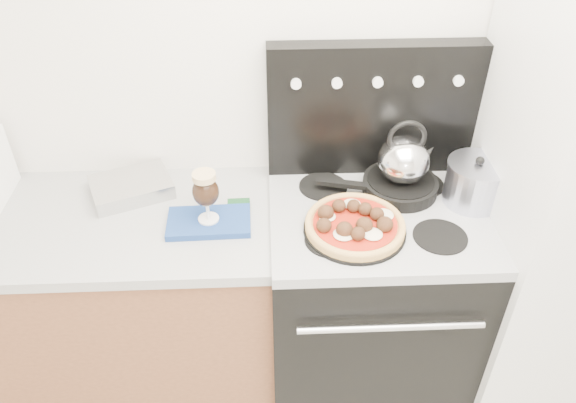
{
  "coord_description": "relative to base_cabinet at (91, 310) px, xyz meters",
  "views": [
    {
      "loc": [
        -0.3,
        -0.35,
        2.14
      ],
      "look_at": [
        -0.24,
        1.05,
        1.07
      ],
      "focal_mm": 35.0,
      "sensor_mm": 36.0,
      "label": 1
    }
  ],
  "objects": [
    {
      "name": "room_shell",
      "position": [
        1.02,
        -0.91,
        0.82
      ],
      "size": [
        3.52,
        3.01,
        2.52
      ],
      "color": "silver",
      "rests_on": "ground"
    },
    {
      "name": "base_cabinet",
      "position": [
        0.0,
        0.0,
        0.0
      ],
      "size": [
        1.45,
        0.6,
        0.86
      ],
      "primitive_type": "cube",
      "color": "brown",
      "rests_on": "ground"
    },
    {
      "name": "countertop",
      "position": [
        0.0,
        0.0,
        0.45
      ],
      "size": [
        1.48,
        0.63,
        0.04
      ],
      "primitive_type": "cube",
      "color": "#AEAEAF",
      "rests_on": "base_cabinet"
    },
    {
      "name": "stove_body",
      "position": [
        1.1,
        -0.02,
        0.01
      ],
      "size": [
        0.76,
        0.65,
        0.88
      ],
      "primitive_type": "cube",
      "color": "black",
      "rests_on": "ground"
    },
    {
      "name": "cooktop",
      "position": [
        1.1,
        -0.02,
        0.47
      ],
      "size": [
        0.76,
        0.65,
        0.04
      ],
      "primitive_type": "cube",
      "color": "#ADADB2",
      "rests_on": "stove_body"
    },
    {
      "name": "backguard",
      "position": [
        1.1,
        0.25,
        0.74
      ],
      "size": [
        0.76,
        0.08,
        0.5
      ],
      "primitive_type": "cube",
      "color": "black",
      "rests_on": "cooktop"
    },
    {
      "name": "foil_sheet",
      "position": [
        0.22,
        0.15,
        0.5
      ],
      "size": [
        0.34,
        0.3,
        0.06
      ],
      "primitive_type": "cube",
      "rotation": [
        0.0,
        0.0,
        0.39
      ],
      "color": "silver",
      "rests_on": "countertop"
    },
    {
      "name": "oven_mitt",
      "position": [
        0.51,
        -0.05,
        0.48
      ],
      "size": [
        0.29,
        0.17,
        0.02
      ],
      "primitive_type": "cube",
      "rotation": [
        0.0,
        0.0,
        0.03
      ],
      "color": "navy",
      "rests_on": "countertop"
    },
    {
      "name": "beer_glass",
      "position": [
        0.51,
        -0.05,
        0.59
      ],
      "size": [
        0.1,
        0.1,
        0.19
      ],
      "primitive_type": null,
      "rotation": [
        0.0,
        0.0,
        0.06
      ],
      "color": "black",
      "rests_on": "oven_mitt"
    },
    {
      "name": "pizza_pan",
      "position": [
        1.01,
        -0.13,
        0.5
      ],
      "size": [
        0.35,
        0.35,
        0.01
      ],
      "primitive_type": "cylinder",
      "rotation": [
        0.0,
        0.0,
        -0.03
      ],
      "color": "black",
      "rests_on": "cooktop"
    },
    {
      "name": "pizza",
      "position": [
        1.01,
        -0.13,
        0.52
      ],
      "size": [
        0.42,
        0.42,
        0.05
      ],
      "primitive_type": null,
      "rotation": [
        0.0,
        0.0,
        0.3
      ],
      "color": "#E7B15B",
      "rests_on": "pizza_pan"
    },
    {
      "name": "skillet",
      "position": [
        1.2,
        0.09,
        0.51
      ],
      "size": [
        0.33,
        0.33,
        0.05
      ],
      "primitive_type": "cylinder",
      "rotation": [
        0.0,
        0.0,
        -0.25
      ],
      "color": "black",
      "rests_on": "cooktop"
    },
    {
      "name": "tea_kettle",
      "position": [
        1.2,
        0.09,
        0.64
      ],
      "size": [
        0.21,
        0.21,
        0.2
      ],
      "primitive_type": null,
      "rotation": [
        0.0,
        0.0,
        0.16
      ],
      "color": "white",
      "rests_on": "skillet"
    },
    {
      "name": "stock_pot",
      "position": [
        1.45,
        0.02,
        0.56
      ],
      "size": [
        0.24,
        0.24,
        0.15
      ],
      "primitive_type": "cylinder",
      "rotation": [
        0.0,
        0.0,
        0.21
      ],
      "color": "silver",
      "rests_on": "cooktop"
    }
  ]
}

